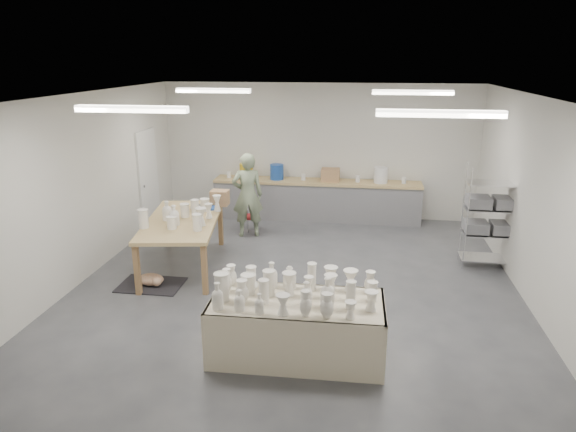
% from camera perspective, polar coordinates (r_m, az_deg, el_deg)
% --- Properties ---
extents(room, '(8.00, 8.02, 3.00)m').
position_cam_1_polar(room, '(7.73, 0.15, 6.21)').
color(room, '#424449').
rests_on(room, ground).
extents(back_counter, '(4.60, 0.60, 1.24)m').
position_cam_1_polar(back_counter, '(11.56, 3.13, 1.95)').
color(back_counter, tan).
rests_on(back_counter, ground).
extents(wire_shelf, '(0.88, 0.48, 1.80)m').
position_cam_1_polar(wire_shelf, '(9.47, 21.56, -0.02)').
color(wire_shelf, silver).
rests_on(wire_shelf, ground).
extents(drying_table, '(2.12, 1.04, 1.11)m').
position_cam_1_polar(drying_table, '(6.40, 0.91, -11.84)').
color(drying_table, olive).
rests_on(drying_table, ground).
extents(work_table, '(1.53, 2.50, 1.20)m').
position_cam_1_polar(work_table, '(9.00, -11.16, -0.22)').
color(work_table, tan).
rests_on(work_table, ground).
extents(rug, '(1.00, 0.70, 0.02)m').
position_cam_1_polar(rug, '(8.66, -14.96, -7.40)').
color(rug, black).
rests_on(rug, ground).
extents(cat, '(0.44, 0.33, 0.18)m').
position_cam_1_polar(cat, '(8.60, -14.93, -6.83)').
color(cat, white).
rests_on(cat, rug).
extents(potter, '(0.73, 0.59, 1.72)m').
position_cam_1_polar(potter, '(10.41, -4.52, 2.34)').
color(potter, gray).
rests_on(potter, ground).
extents(red_stool, '(0.45, 0.45, 0.34)m').
position_cam_1_polar(red_stool, '(10.81, -4.14, -0.15)').
color(red_stool, red).
rests_on(red_stool, ground).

